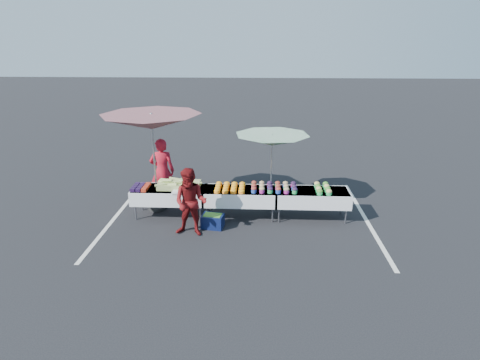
{
  "coord_description": "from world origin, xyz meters",
  "views": [
    {
      "loc": [
        0.45,
        -9.41,
        4.3
      ],
      "look_at": [
        0.0,
        0.0,
        1.0
      ],
      "focal_mm": 30.0,
      "sensor_mm": 36.0,
      "label": 1
    }
  ],
  "objects_px": {
    "customer": "(191,203)",
    "table_center": "(240,196)",
    "vendor": "(162,171)",
    "storage_bin": "(213,221)",
    "umbrella_right": "(272,141)",
    "table_right": "(312,197)",
    "table_left": "(170,194)",
    "umbrella_left": "(152,122)"
  },
  "relations": [
    {
      "from": "customer",
      "to": "umbrella_right",
      "type": "height_order",
      "value": "umbrella_right"
    },
    {
      "from": "vendor",
      "to": "storage_bin",
      "type": "bearing_deg",
      "value": 130.76
    },
    {
      "from": "customer",
      "to": "storage_bin",
      "type": "bearing_deg",
      "value": 49.26
    },
    {
      "from": "table_right",
      "to": "umbrella_left",
      "type": "relative_size",
      "value": 0.66
    },
    {
      "from": "table_center",
      "to": "umbrella_left",
      "type": "distance_m",
      "value": 2.88
    },
    {
      "from": "table_left",
      "to": "umbrella_left",
      "type": "relative_size",
      "value": 0.66
    },
    {
      "from": "table_center",
      "to": "table_right",
      "type": "height_order",
      "value": "same"
    },
    {
      "from": "table_left",
      "to": "vendor",
      "type": "xyz_separation_m",
      "value": [
        -0.37,
        0.89,
        0.33
      ]
    },
    {
      "from": "table_left",
      "to": "customer",
      "type": "distance_m",
      "value": 1.29
    },
    {
      "from": "vendor",
      "to": "table_center",
      "type": "bearing_deg",
      "value": 153.45
    },
    {
      "from": "table_left",
      "to": "vendor",
      "type": "height_order",
      "value": "vendor"
    },
    {
      "from": "vendor",
      "to": "storage_bin",
      "type": "xyz_separation_m",
      "value": [
        1.54,
        -1.54,
        -0.74
      ]
    },
    {
      "from": "vendor",
      "to": "umbrella_right",
      "type": "distance_m",
      "value": 3.11
    },
    {
      "from": "table_center",
      "to": "vendor",
      "type": "relative_size",
      "value": 1.02
    },
    {
      "from": "table_right",
      "to": "customer",
      "type": "bearing_deg",
      "value": -160.1
    },
    {
      "from": "umbrella_left",
      "to": "umbrella_right",
      "type": "bearing_deg",
      "value": 7.51
    },
    {
      "from": "table_left",
      "to": "storage_bin",
      "type": "relative_size",
      "value": 3.3
    },
    {
      "from": "customer",
      "to": "storage_bin",
      "type": "relative_size",
      "value": 2.85
    },
    {
      "from": "table_right",
      "to": "umbrella_left",
      "type": "bearing_deg",
      "value": 174.34
    },
    {
      "from": "vendor",
      "to": "customer",
      "type": "relative_size",
      "value": 1.14
    },
    {
      "from": "customer",
      "to": "table_right",
      "type": "bearing_deg",
      "value": 27.95
    },
    {
      "from": "table_center",
      "to": "vendor",
      "type": "bearing_deg",
      "value": 157.73
    },
    {
      "from": "customer",
      "to": "umbrella_right",
      "type": "relative_size",
      "value": 0.67
    },
    {
      "from": "table_left",
      "to": "storage_bin",
      "type": "xyz_separation_m",
      "value": [
        1.17,
        -0.65,
        -0.41
      ]
    },
    {
      "from": "customer",
      "to": "umbrella_left",
      "type": "height_order",
      "value": "umbrella_left"
    },
    {
      "from": "storage_bin",
      "to": "table_left",
      "type": "bearing_deg",
      "value": 160.39
    },
    {
      "from": "table_left",
      "to": "customer",
      "type": "height_order",
      "value": "customer"
    },
    {
      "from": "umbrella_left",
      "to": "storage_bin",
      "type": "bearing_deg",
      "value": -33.19
    },
    {
      "from": "umbrella_right",
      "to": "table_right",
      "type": "bearing_deg",
      "value": -38.66
    },
    {
      "from": "umbrella_right",
      "to": "storage_bin",
      "type": "height_order",
      "value": "umbrella_right"
    },
    {
      "from": "umbrella_left",
      "to": "umbrella_right",
      "type": "xyz_separation_m",
      "value": [
        3.03,
        0.4,
        -0.53
      ]
    },
    {
      "from": "table_center",
      "to": "umbrella_left",
      "type": "relative_size",
      "value": 0.66
    },
    {
      "from": "customer",
      "to": "umbrella_left",
      "type": "distance_m",
      "value": 2.41
    },
    {
      "from": "table_left",
      "to": "table_right",
      "type": "bearing_deg",
      "value": 0.0
    },
    {
      "from": "customer",
      "to": "storage_bin",
      "type": "xyz_separation_m",
      "value": [
        0.45,
        0.39,
        -0.63
      ]
    },
    {
      "from": "umbrella_left",
      "to": "customer",
      "type": "bearing_deg",
      "value": -51.21
    },
    {
      "from": "umbrella_left",
      "to": "vendor",
      "type": "bearing_deg",
      "value": 82.55
    },
    {
      "from": "umbrella_right",
      "to": "storage_bin",
      "type": "distance_m",
      "value": 2.62
    },
    {
      "from": "table_right",
      "to": "vendor",
      "type": "bearing_deg",
      "value": 167.38
    },
    {
      "from": "table_left",
      "to": "umbrella_left",
      "type": "xyz_separation_m",
      "value": [
        -0.43,
        0.4,
        1.77
      ]
    },
    {
      "from": "table_left",
      "to": "table_center",
      "type": "bearing_deg",
      "value": 0.0
    },
    {
      "from": "customer",
      "to": "table_center",
      "type": "bearing_deg",
      "value": 52.1
    }
  ]
}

